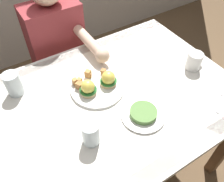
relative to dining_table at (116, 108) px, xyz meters
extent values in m
plane|color=brown|center=(0.00, 0.00, -0.63)|extent=(6.00, 6.00, 0.00)
cube|color=white|center=(0.00, 0.00, 0.09)|extent=(1.20, 0.90, 0.03)
cube|color=#B23838|center=(0.00, -0.40, 0.10)|extent=(1.20, 0.06, 0.00)
cube|color=#B23838|center=(0.00, 0.40, 0.10)|extent=(1.20, 0.06, 0.00)
cube|color=brown|center=(-0.55, 0.40, -0.28)|extent=(0.06, 0.06, 0.71)
cube|color=brown|center=(0.55, 0.40, -0.28)|extent=(0.06, 0.06, 0.71)
cylinder|color=white|center=(-0.06, 0.08, 0.11)|extent=(0.27, 0.27, 0.01)
cylinder|color=tan|center=(-0.11, 0.07, 0.13)|extent=(0.08, 0.08, 0.02)
cylinder|color=#236028|center=(-0.11, 0.07, 0.14)|extent=(0.08, 0.08, 0.01)
sphere|color=#F7DB56|center=(-0.11, 0.07, 0.16)|extent=(0.07, 0.07, 0.07)
cylinder|color=tan|center=(0.00, 0.07, 0.13)|extent=(0.08, 0.08, 0.02)
cylinder|color=#286B2D|center=(0.00, 0.07, 0.14)|extent=(0.08, 0.08, 0.01)
sphere|color=#F7DB56|center=(0.00, 0.07, 0.16)|extent=(0.07, 0.07, 0.07)
cube|color=tan|center=(-0.12, 0.15, 0.14)|extent=(0.03, 0.03, 0.04)
cube|color=tan|center=(-0.14, 0.16, 0.14)|extent=(0.02, 0.02, 0.03)
cube|color=#B77A42|center=(-0.13, 0.12, 0.14)|extent=(0.04, 0.04, 0.04)
cube|color=#B77A42|center=(-0.06, 0.17, 0.13)|extent=(0.03, 0.03, 0.03)
cube|color=tan|center=(-0.06, 0.17, 0.14)|extent=(0.04, 0.04, 0.04)
cube|color=#B77A42|center=(0.02, 0.15, 0.13)|extent=(0.03, 0.03, 0.02)
cylinder|color=white|center=(0.46, -0.05, 0.15)|extent=(0.08, 0.08, 0.09)
cylinder|color=black|center=(0.46, -0.05, 0.20)|extent=(0.07, 0.07, 0.01)
torus|color=white|center=(0.50, -0.05, 0.16)|extent=(0.06, 0.02, 0.06)
cube|color=silver|center=(0.39, -0.32, 0.11)|extent=(0.11, 0.07, 0.00)
cube|color=silver|center=(0.45, -0.28, 0.11)|extent=(0.04, 0.04, 0.00)
cylinder|color=silver|center=(-0.23, -0.16, 0.16)|extent=(0.07, 0.07, 0.11)
cylinder|color=silver|center=(-0.23, -0.16, 0.14)|extent=(0.07, 0.07, 0.07)
cylinder|color=silver|center=(-0.41, 0.27, 0.17)|extent=(0.08, 0.08, 0.12)
cylinder|color=silver|center=(-0.41, 0.27, 0.14)|extent=(0.07, 0.07, 0.07)
cylinder|color=white|center=(0.03, -0.17, 0.11)|extent=(0.20, 0.20, 0.01)
cylinder|color=#66934C|center=(0.03, -0.17, 0.13)|extent=(0.12, 0.12, 0.02)
cylinder|color=#33333D|center=(-0.15, 0.53, -0.41)|extent=(0.11, 0.11, 0.45)
cylinder|color=#33333D|center=(0.03, 0.53, -0.41)|extent=(0.11, 0.11, 0.45)
cube|color=#993338|center=(-0.06, 0.63, 0.07)|extent=(0.34, 0.20, 0.50)
cylinder|color=beige|center=(0.06, 0.38, 0.17)|extent=(0.06, 0.30, 0.06)
sphere|color=beige|center=(0.06, 0.23, 0.17)|extent=(0.08, 0.08, 0.08)
camera|label=1|loc=(-0.42, -0.63, 0.97)|focal=37.42mm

